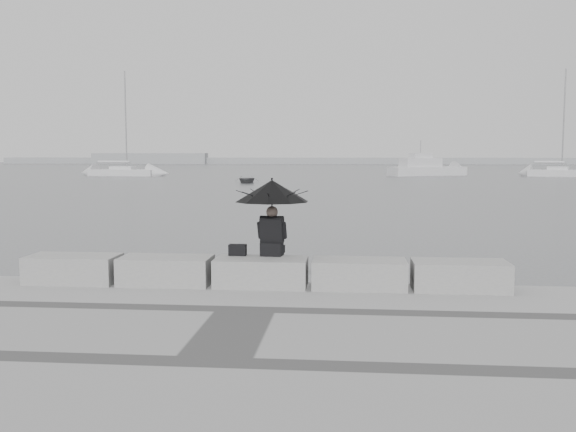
# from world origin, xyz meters

# --- Properties ---
(ground) EXTENTS (360.00, 360.00, 0.00)m
(ground) POSITION_xyz_m (0.00, 0.00, 0.00)
(ground) COLOR #4D5053
(ground) RESTS_ON ground
(stone_block_far_left) EXTENTS (1.60, 0.80, 0.50)m
(stone_block_far_left) POSITION_xyz_m (-3.40, -0.45, 0.75)
(stone_block_far_left) COLOR gray
(stone_block_far_left) RESTS_ON promenade
(stone_block_left) EXTENTS (1.60, 0.80, 0.50)m
(stone_block_left) POSITION_xyz_m (-1.70, -0.45, 0.75)
(stone_block_left) COLOR gray
(stone_block_left) RESTS_ON promenade
(stone_block_centre) EXTENTS (1.60, 0.80, 0.50)m
(stone_block_centre) POSITION_xyz_m (0.00, -0.45, 0.75)
(stone_block_centre) COLOR gray
(stone_block_centre) RESTS_ON promenade
(stone_block_right) EXTENTS (1.60, 0.80, 0.50)m
(stone_block_right) POSITION_xyz_m (1.70, -0.45, 0.75)
(stone_block_right) COLOR gray
(stone_block_right) RESTS_ON promenade
(stone_block_far_right) EXTENTS (1.60, 0.80, 0.50)m
(stone_block_far_right) POSITION_xyz_m (3.40, -0.45, 0.75)
(stone_block_far_right) COLOR gray
(stone_block_far_right) RESTS_ON promenade
(seated_person) EXTENTS (1.32, 1.32, 1.39)m
(seated_person) POSITION_xyz_m (0.15, -0.11, 2.03)
(seated_person) COLOR black
(seated_person) RESTS_ON stone_block_centre
(bag) EXTENTS (0.31, 0.18, 0.20)m
(bag) POSITION_xyz_m (-0.46, -0.18, 1.10)
(bag) COLOR black
(bag) RESTS_ON stone_block_centre
(distant_landmass) EXTENTS (180.00, 8.00, 2.80)m
(distant_landmass) POSITION_xyz_m (-8.14, 154.51, 0.90)
(distant_landmass) COLOR gray
(distant_landmass) RESTS_ON ground
(sailboat_left) EXTENTS (8.70, 3.50, 12.90)m
(sailboat_left) POSITION_xyz_m (-26.37, 66.08, 0.51)
(sailboat_left) COLOR silver
(sailboat_left) RESTS_ON ground
(sailboat_right) EXTENTS (7.14, 4.80, 12.90)m
(sailboat_right) POSITION_xyz_m (26.69, 68.70, 0.54)
(sailboat_right) COLOR silver
(sailboat_right) RESTS_ON ground
(motor_cruiser) EXTENTS (10.21, 6.90, 4.50)m
(motor_cruiser) POSITION_xyz_m (11.37, 70.51, 0.89)
(motor_cruiser) COLOR silver
(motor_cruiser) RESTS_ON ground
(dinghy) EXTENTS (3.65, 1.91, 0.59)m
(dinghy) POSITION_xyz_m (-8.12, 48.90, 0.30)
(dinghy) COLOR slate
(dinghy) RESTS_ON ground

